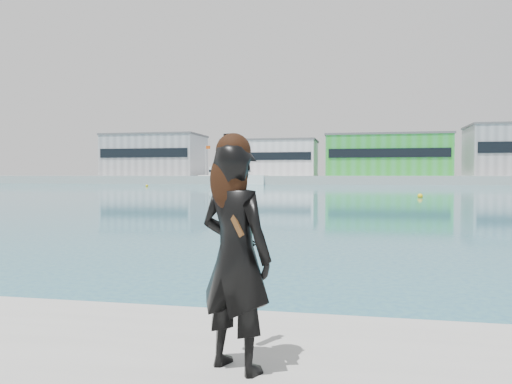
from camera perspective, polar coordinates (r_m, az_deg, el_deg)
far_quay at (r=133.73m, az=11.20°, el=1.40°), size 320.00×40.00×2.00m
warehouse_grey_left at (r=143.10m, az=-11.45°, el=4.14°), size 26.52×16.36×11.50m
warehouse_white at (r=133.72m, az=1.72°, el=3.91°), size 24.48×15.35×9.50m
warehouse_green at (r=132.01m, az=14.69°, el=4.09°), size 30.60×16.36×10.50m
flagpole_left at (r=130.63m, az=-5.72°, el=3.85°), size 1.28×0.16×8.00m
flagpole_right at (r=126.63m, az=21.26°, el=3.79°), size 1.28×0.16×8.00m
motor_yacht at (r=119.90m, az=-2.82°, el=1.93°), size 16.65×5.93×7.62m
buoy_far at (r=95.79m, az=-12.37°, el=0.61°), size 0.50×0.50×0.50m
buoy_extra at (r=49.49m, az=18.25°, el=-0.63°), size 0.50×0.50×0.50m
woman at (r=3.38m, az=-2.43°, el=-6.58°), size 0.66×0.57×1.62m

